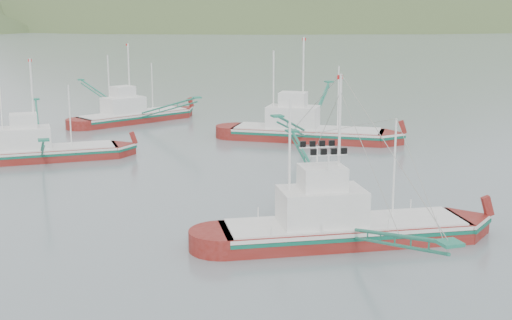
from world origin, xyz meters
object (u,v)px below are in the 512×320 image
object	(u,v)px
main_boat	(342,214)
bg_boat_far	(133,105)
bg_boat_left	(38,146)
bg_boat_right	(307,117)

from	to	relation	value
main_boat	bg_boat_far	distance (m)	44.80
bg_boat_left	bg_boat_far	xyz separation A→B (m)	(10.52, 17.42, 0.64)
bg_boat_left	bg_boat_far	distance (m)	20.36
bg_boat_right	bg_boat_left	xyz separation A→B (m)	(-24.60, -1.23, -0.97)
main_boat	bg_boat_left	bearing A→B (deg)	126.36
bg_boat_right	bg_boat_far	world-z (taller)	bg_boat_right
bg_boat_left	main_boat	bearing A→B (deg)	-60.89
main_boat	bg_boat_far	xyz separation A→B (m)	(-4.55, 44.56, 0.32)
main_boat	bg_boat_right	distance (m)	29.94
bg_boat_right	bg_boat_left	size ratio (longest dim) A/B	1.05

